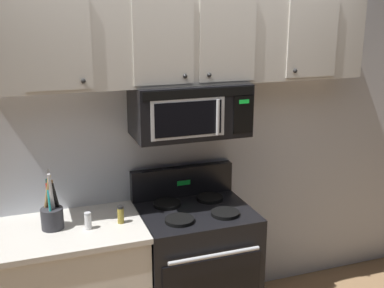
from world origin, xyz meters
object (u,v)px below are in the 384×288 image
at_px(utensil_crock_charcoal, 52,214).
at_px(salt_shaker, 88,221).
at_px(over_range_microwave, 189,110).
at_px(spice_jar, 121,215).
at_px(stove_range, 195,266).

distance_m(utensil_crock_charcoal, salt_shaker, 0.23).
relative_size(over_range_microwave, spice_jar, 6.55).
xyz_separation_m(stove_range, utensil_crock_charcoal, (-0.93, 0.03, 0.53)).
bearing_deg(utensil_crock_charcoal, salt_shaker, -21.90).
distance_m(stove_range, over_range_microwave, 1.11).
bearing_deg(salt_shaker, spice_jar, 5.03).
relative_size(stove_range, utensil_crock_charcoal, 2.90).
relative_size(stove_range, over_range_microwave, 1.47).
bearing_deg(salt_shaker, utensil_crock_charcoal, 158.10).
bearing_deg(stove_range, spice_jar, -176.32).
height_order(over_range_microwave, utensil_crock_charcoal, over_range_microwave).
bearing_deg(utensil_crock_charcoal, spice_jar, -8.87).
height_order(utensil_crock_charcoal, salt_shaker, utensil_crock_charcoal).
bearing_deg(stove_range, over_range_microwave, 90.14).
bearing_deg(over_range_microwave, salt_shaker, -166.98).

